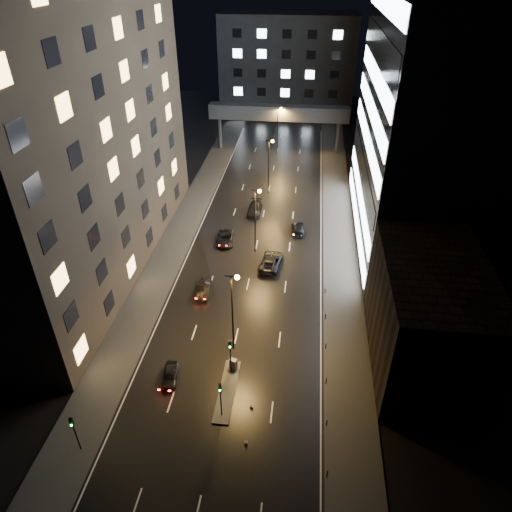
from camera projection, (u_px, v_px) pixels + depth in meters
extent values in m
plane|color=black|center=(264.00, 214.00, 77.50)|extent=(160.00, 160.00, 0.00)
cube|color=#383533|center=(185.00, 223.00, 74.56)|extent=(5.00, 110.00, 0.15)
cube|color=#383533|center=(339.00, 232.00, 72.08)|extent=(5.00, 110.00, 0.15)
cube|color=#2D2319|center=(68.00, 120.00, 55.43)|extent=(15.00, 48.00, 40.00)
cube|color=black|center=(427.00, 316.00, 46.56)|extent=(10.00, 18.00, 12.00)
cube|color=black|center=(453.00, 86.00, 59.27)|extent=(20.00, 36.00, 45.00)
cube|color=#333335|center=(287.00, 66.00, 118.57)|extent=(34.00, 14.00, 25.00)
cube|color=#333335|center=(279.00, 112.00, 97.62)|extent=(30.00, 3.00, 3.00)
cylinder|color=#333335|center=(220.00, 133.00, 101.67)|extent=(0.80, 0.80, 7.00)
cylinder|color=#333335|center=(338.00, 138.00, 99.10)|extent=(0.80, 0.80, 7.00)
cube|color=#383533|center=(227.00, 391.00, 45.99)|extent=(1.60, 8.00, 0.15)
cylinder|color=black|center=(231.00, 360.00, 47.05)|extent=(0.12, 0.12, 3.50)
cube|color=black|center=(230.00, 344.00, 45.83)|extent=(0.28, 0.22, 0.90)
sphere|color=#0CFF33|center=(230.00, 347.00, 45.87)|extent=(0.18, 0.18, 0.18)
cylinder|color=black|center=(221.00, 403.00, 42.50)|extent=(0.12, 0.12, 3.50)
cube|color=black|center=(220.00, 387.00, 41.28)|extent=(0.28, 0.22, 0.90)
sphere|color=#0CFF33|center=(220.00, 390.00, 41.32)|extent=(0.18, 0.18, 0.18)
cylinder|color=black|center=(77.00, 438.00, 39.61)|extent=(0.12, 0.12, 3.50)
cube|color=black|center=(71.00, 422.00, 38.40)|extent=(0.28, 0.22, 0.90)
sphere|color=#0CFF33|center=(71.00, 425.00, 38.44)|extent=(0.18, 0.18, 0.18)
cylinder|color=black|center=(327.00, 474.00, 38.19)|extent=(0.12, 0.12, 0.90)
cylinder|color=black|center=(327.00, 424.00, 42.32)|extent=(0.12, 0.12, 0.90)
cylinder|color=black|center=(326.00, 382.00, 46.46)|extent=(0.12, 0.12, 0.90)
cylinder|color=black|center=(326.00, 347.00, 50.60)|extent=(0.12, 0.12, 0.90)
cylinder|color=black|center=(325.00, 317.00, 54.73)|extent=(0.12, 0.12, 0.90)
cylinder|color=black|center=(325.00, 292.00, 58.87)|extent=(0.12, 0.12, 0.90)
cylinder|color=black|center=(232.00, 314.00, 48.26)|extent=(0.18, 0.18, 10.00)
cylinder|color=black|center=(231.00, 276.00, 45.50)|extent=(1.20, 0.12, 0.12)
sphere|color=#FF9E38|center=(237.00, 277.00, 45.49)|extent=(0.50, 0.50, 0.50)
cylinder|color=black|center=(255.00, 222.00, 64.81)|extent=(0.18, 0.18, 10.00)
cylinder|color=black|center=(255.00, 190.00, 62.04)|extent=(1.20, 0.12, 0.12)
sphere|color=#FF9E38|center=(259.00, 191.00, 62.04)|extent=(0.50, 0.50, 0.50)
cylinder|color=black|center=(269.00, 168.00, 81.35)|extent=(0.18, 0.18, 10.00)
cylinder|color=black|center=(269.00, 140.00, 78.59)|extent=(1.20, 0.12, 0.12)
sphere|color=#FF9E38|center=(272.00, 141.00, 78.58)|extent=(0.50, 0.50, 0.50)
cylinder|color=black|center=(278.00, 132.00, 97.90)|extent=(0.18, 0.18, 10.00)
cylinder|color=black|center=(278.00, 108.00, 95.13)|extent=(1.20, 0.12, 0.12)
sphere|color=#FF9E38|center=(281.00, 109.00, 95.13)|extent=(0.50, 0.50, 0.50)
imported|color=black|center=(170.00, 375.00, 46.99)|extent=(1.96, 3.88, 1.27)
imported|color=black|center=(204.00, 289.00, 58.96)|extent=(1.68, 4.27, 1.38)
imported|color=black|center=(225.00, 238.00, 69.38)|extent=(2.94, 5.28, 1.40)
imported|color=black|center=(255.00, 209.00, 77.22)|extent=(2.22, 5.41, 1.57)
imported|color=black|center=(271.00, 261.00, 64.06)|extent=(3.40, 6.14, 1.63)
imported|color=black|center=(298.00, 228.00, 71.97)|extent=(2.35, 4.83, 1.35)
cube|color=#515154|center=(233.00, 364.00, 48.04)|extent=(0.90, 0.78, 1.28)
cone|color=#E5460C|center=(246.00, 442.00, 40.88)|extent=(0.42, 0.42, 0.56)
cone|color=red|center=(252.00, 406.00, 44.19)|extent=(0.48, 0.48, 0.53)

